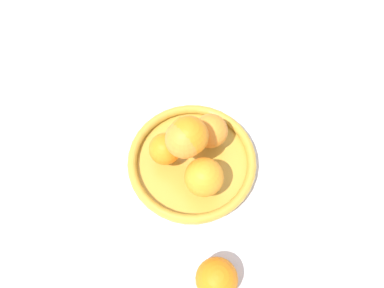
% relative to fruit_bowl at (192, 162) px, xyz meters
% --- Properties ---
extents(ground_plane, '(4.00, 4.00, 0.00)m').
position_rel_fruit_bowl_xyz_m(ground_plane, '(0.00, 0.00, -0.02)').
color(ground_plane, silver).
extents(fruit_bowl, '(0.30, 0.30, 0.04)m').
position_rel_fruit_bowl_xyz_m(fruit_bowl, '(0.00, 0.00, 0.00)').
color(fruit_bowl, gold).
rests_on(fruit_bowl, ground_plane).
extents(orange_pile, '(0.19, 0.18, 0.15)m').
position_rel_fruit_bowl_xyz_m(orange_pile, '(-0.00, -0.00, 0.09)').
color(orange_pile, orange).
rests_on(orange_pile, fruit_bowl).
extents(stray_orange, '(0.08, 0.08, 0.08)m').
position_rel_fruit_bowl_xyz_m(stray_orange, '(-0.23, -0.12, 0.02)').
color(stray_orange, orange).
rests_on(stray_orange, ground_plane).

